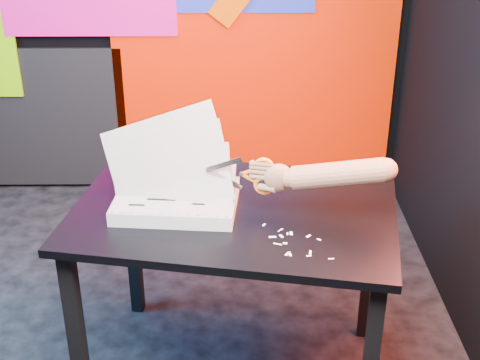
{
  "coord_description": "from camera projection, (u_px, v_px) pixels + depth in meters",
  "views": [
    {
      "loc": [
        0.54,
        -2.19,
        1.9
      ],
      "look_at": [
        0.55,
        -0.16,
        0.87
      ],
      "focal_mm": 50.0,
      "sensor_mm": 36.0,
      "label": 1
    }
  ],
  "objects": [
    {
      "name": "room",
      "position": [
        72.0,
        29.0,
        2.2
      ],
      "size": [
        3.01,
        3.01,
        2.71
      ],
      "color": "black",
      "rests_on": "ground"
    },
    {
      "name": "backdrop",
      "position": [
        148.0,
        34.0,
        3.69
      ],
      "size": [
        2.88,
        0.05,
        2.08
      ],
      "color": "red",
      "rests_on": "ground"
    },
    {
      "name": "work_table",
      "position": [
        234.0,
        231.0,
        2.4
      ],
      "size": [
        1.24,
        0.94,
        0.75
      ],
      "rotation": [
        0.0,
        0.0,
        -0.18
      ],
      "color": "black",
      "rests_on": "ground"
    },
    {
      "name": "printout_stack",
      "position": [
        176.0,
        198.0,
        2.35
      ],
      "size": [
        0.49,
        0.34,
        0.39
      ],
      "rotation": [
        0.0,
        0.0,
        -0.09
      ],
      "color": "silver",
      "rests_on": "work_table"
    },
    {
      "name": "scissors",
      "position": [
        259.0,
        176.0,
        2.26
      ],
      "size": [
        0.24,
        0.07,
        0.14
      ],
      "rotation": [
        0.0,
        0.0,
        -0.26
      ],
      "color": "beige",
      "rests_on": "printout_stack"
    },
    {
      "name": "hand_forearm",
      "position": [
        328.0,
        175.0,
        2.19
      ],
      "size": [
        0.46,
        0.16,
        0.16
      ],
      "rotation": [
        0.0,
        0.0,
        -0.26
      ],
      "color": "#966E4D",
      "rests_on": "work_table"
    },
    {
      "name": "paper_clippings",
      "position": [
        291.0,
        242.0,
        2.15
      ],
      "size": [
        0.22,
        0.22,
        0.0
      ],
      "color": "white",
      "rests_on": "work_table"
    }
  ]
}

